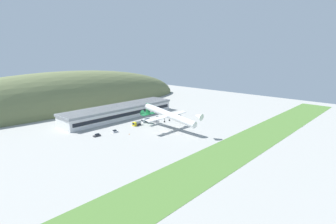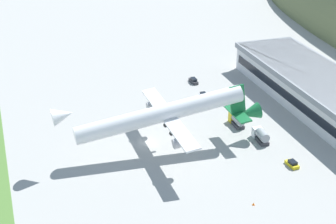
{
  "view_description": "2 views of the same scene",
  "coord_description": "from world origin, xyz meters",
  "px_view_note": "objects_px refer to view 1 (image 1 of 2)",
  "views": [
    {
      "loc": [
        -115.65,
        -108.79,
        50.12
      ],
      "look_at": [
        6.04,
        3.8,
        11.56
      ],
      "focal_mm": 28.0,
      "sensor_mm": 36.0,
      "label": 1
    },
    {
      "loc": [
        120.63,
        -33.8,
        67.4
      ],
      "look_at": [
        1.35,
        4.86,
        8.51
      ],
      "focal_mm": 60.0,
      "sensor_mm": 36.0,
      "label": 2
    }
  ],
  "objects_px": {
    "service_car_0": "(158,118)",
    "traffic_cone_1": "(183,119)",
    "fuel_truck": "(146,120)",
    "traffic_cone_0": "(129,134)",
    "cargo_airplane": "(168,115)",
    "service_car_2": "(97,135)",
    "terminal_building": "(120,111)",
    "box_truck": "(137,123)",
    "service_car_1": "(115,131)"
  },
  "relations": [
    {
      "from": "service_car_0",
      "to": "traffic_cone_1",
      "type": "xyz_separation_m",
      "value": [
        11.65,
        -15.58,
        -0.32
      ]
    },
    {
      "from": "fuel_truck",
      "to": "traffic_cone_0",
      "type": "height_order",
      "value": "fuel_truck"
    },
    {
      "from": "cargo_airplane",
      "to": "traffic_cone_0",
      "type": "distance_m",
      "value": 27.76
    },
    {
      "from": "service_car_2",
      "to": "cargo_airplane",
      "type": "bearing_deg",
      "value": -29.46
    },
    {
      "from": "terminal_building",
      "to": "traffic_cone_1",
      "type": "relative_size",
      "value": 160.63
    },
    {
      "from": "terminal_building",
      "to": "fuel_truck",
      "type": "height_order",
      "value": "terminal_building"
    },
    {
      "from": "box_truck",
      "to": "service_car_0",
      "type": "bearing_deg",
      "value": 8.3
    },
    {
      "from": "service_car_1",
      "to": "traffic_cone_1",
      "type": "distance_m",
      "value": 56.19
    },
    {
      "from": "service_car_2",
      "to": "traffic_cone_1",
      "type": "xyz_separation_m",
      "value": [
        67.44,
        -11.61,
        -0.38
      ]
    },
    {
      "from": "service_car_1",
      "to": "traffic_cone_0",
      "type": "bearing_deg",
      "value": -70.52
    },
    {
      "from": "terminal_building",
      "to": "traffic_cone_1",
      "type": "xyz_separation_m",
      "value": [
        29.19,
        -39.62,
        -4.85
      ]
    },
    {
      "from": "fuel_truck",
      "to": "traffic_cone_0",
      "type": "bearing_deg",
      "value": -152.18
    },
    {
      "from": "terminal_building",
      "to": "traffic_cone_0",
      "type": "relative_size",
      "value": 160.63
    },
    {
      "from": "cargo_airplane",
      "to": "traffic_cone_1",
      "type": "bearing_deg",
      "value": 20.71
    },
    {
      "from": "terminal_building",
      "to": "service_car_1",
      "type": "relative_size",
      "value": 24.06
    },
    {
      "from": "terminal_building",
      "to": "traffic_cone_0",
      "type": "distance_m",
      "value": 45.56
    },
    {
      "from": "fuel_truck",
      "to": "box_truck",
      "type": "height_order",
      "value": "fuel_truck"
    },
    {
      "from": "cargo_airplane",
      "to": "box_truck",
      "type": "relative_size",
      "value": 8.45
    },
    {
      "from": "terminal_building",
      "to": "box_truck",
      "type": "relative_size",
      "value": 15.12
    },
    {
      "from": "service_car_2",
      "to": "box_truck",
      "type": "bearing_deg",
      "value": 0.89
    },
    {
      "from": "terminal_building",
      "to": "cargo_airplane",
      "type": "bearing_deg",
      "value": -88.73
    },
    {
      "from": "fuel_truck",
      "to": "traffic_cone_1",
      "type": "bearing_deg",
      "value": -29.28
    },
    {
      "from": "service_car_0",
      "to": "box_truck",
      "type": "height_order",
      "value": "box_truck"
    },
    {
      "from": "service_car_1",
      "to": "box_truck",
      "type": "distance_m",
      "value": 19.88
    },
    {
      "from": "cargo_airplane",
      "to": "box_truck",
      "type": "height_order",
      "value": "cargo_airplane"
    },
    {
      "from": "traffic_cone_0",
      "to": "traffic_cone_1",
      "type": "xyz_separation_m",
      "value": [
        51.72,
        -0.32,
        0.0
      ]
    },
    {
      "from": "service_car_0",
      "to": "traffic_cone_1",
      "type": "relative_size",
      "value": 6.8
    },
    {
      "from": "traffic_cone_1",
      "to": "service_car_0",
      "type": "bearing_deg",
      "value": 126.8
    },
    {
      "from": "terminal_building",
      "to": "traffic_cone_0",
      "type": "xyz_separation_m",
      "value": [
        -22.53,
        -39.3,
        -4.85
      ]
    },
    {
      "from": "cargo_airplane",
      "to": "traffic_cone_0",
      "type": "height_order",
      "value": "cargo_airplane"
    },
    {
      "from": "terminal_building",
      "to": "box_truck",
      "type": "height_order",
      "value": "terminal_building"
    },
    {
      "from": "traffic_cone_1",
      "to": "traffic_cone_0",
      "type": "bearing_deg",
      "value": 179.64
    },
    {
      "from": "terminal_building",
      "to": "service_car_2",
      "type": "bearing_deg",
      "value": -143.78
    },
    {
      "from": "box_truck",
      "to": "traffic_cone_1",
      "type": "relative_size",
      "value": 10.62
    },
    {
      "from": "service_car_2",
      "to": "traffic_cone_1",
      "type": "distance_m",
      "value": 68.43
    },
    {
      "from": "cargo_airplane",
      "to": "fuel_truck",
      "type": "bearing_deg",
      "value": 83.78
    },
    {
      "from": "service_car_0",
      "to": "service_car_1",
      "type": "relative_size",
      "value": 1.02
    },
    {
      "from": "cargo_airplane",
      "to": "traffic_cone_1",
      "type": "relative_size",
      "value": 89.81
    },
    {
      "from": "fuel_truck",
      "to": "box_truck",
      "type": "distance_m",
      "value": 10.31
    },
    {
      "from": "box_truck",
      "to": "traffic_cone_1",
      "type": "xyz_separation_m",
      "value": [
        35.46,
        -12.11,
        -1.24
      ]
    },
    {
      "from": "service_car_0",
      "to": "fuel_truck",
      "type": "relative_size",
      "value": 0.6
    },
    {
      "from": "cargo_airplane",
      "to": "service_car_2",
      "type": "height_order",
      "value": "cargo_airplane"
    },
    {
      "from": "service_car_0",
      "to": "traffic_cone_1",
      "type": "height_order",
      "value": "service_car_0"
    },
    {
      "from": "service_car_0",
      "to": "fuel_truck",
      "type": "distance_m",
      "value": 13.81
    },
    {
      "from": "service_car_2",
      "to": "fuel_truck",
      "type": "xyz_separation_m",
      "value": [
        42.07,
        2.61,
        0.85
      ]
    },
    {
      "from": "box_truck",
      "to": "traffic_cone_0",
      "type": "distance_m",
      "value": 20.12
    },
    {
      "from": "service_car_0",
      "to": "traffic_cone_0",
      "type": "relative_size",
      "value": 6.8
    },
    {
      "from": "service_car_1",
      "to": "fuel_truck",
      "type": "bearing_deg",
      "value": 7.52
    },
    {
      "from": "box_truck",
      "to": "traffic_cone_0",
      "type": "bearing_deg",
      "value": -144.06
    },
    {
      "from": "fuel_truck",
      "to": "cargo_airplane",
      "type": "bearing_deg",
      "value": -96.22
    }
  ]
}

